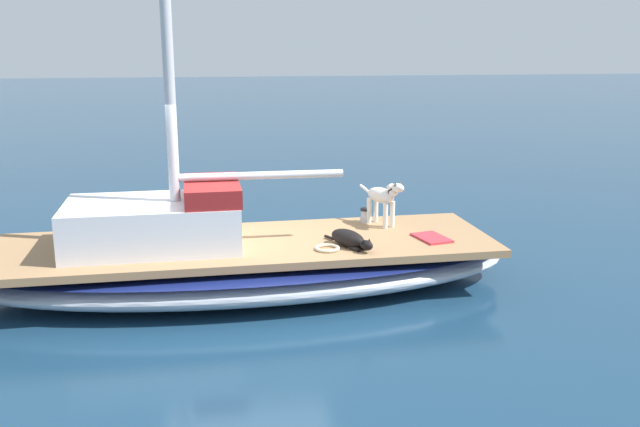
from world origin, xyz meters
The scene contains 9 objects.
ground_plane centered at (0.00, 0.00, 0.00)m, with size 120.00×120.00×0.00m, color navy.
sailboat_main centered at (0.00, 0.00, 0.34)m, with size 2.70×7.30×0.66m.
mast_main centered at (-0.02, 0.74, 3.70)m, with size 0.14×2.27×6.78m.
cabin_house centered at (-0.03, 1.12, 1.01)m, with size 1.46×2.25×0.84m.
dog_black centered at (-0.45, -1.32, 0.77)m, with size 0.88×0.53×0.22m.
dog_white centered at (0.53, -2.00, 1.08)m, with size 0.87×0.50×0.70m.
deck_winch centered at (0.76, -1.80, 0.76)m, with size 0.16×0.16×0.21m.
coiled_rope centered at (-0.54, -1.01, 0.68)m, with size 0.32×0.32×0.04m, color beige.
deck_towel centered at (-0.26, -2.49, 0.68)m, with size 0.56×0.36×0.03m, color #C6333D.
Camera 1 is at (-8.98, 0.45, 3.25)m, focal length 39.11 mm.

